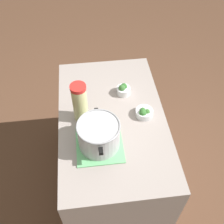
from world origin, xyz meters
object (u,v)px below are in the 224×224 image
lemonade_pitcher (80,103)px  broccoli_bowl_front (144,113)px  cooking_pot (99,135)px  broccoli_bowl_center (123,90)px

lemonade_pitcher → broccoli_bowl_front: 0.44m
cooking_pot → broccoli_bowl_front: 0.38m
cooking_pot → lemonade_pitcher: lemonade_pitcher is taller
lemonade_pitcher → broccoli_bowl_center: size_ratio=2.91×
cooking_pot → lemonade_pitcher: bearing=23.0°
broccoli_bowl_center → lemonade_pitcher: bearing=122.2°
lemonade_pitcher → broccoli_bowl_front: lemonade_pitcher is taller
lemonade_pitcher → broccoli_bowl_center: lemonade_pitcher is taller
broccoli_bowl_center → cooking_pot: bearing=153.5°
broccoli_bowl_front → broccoli_bowl_center: 0.25m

